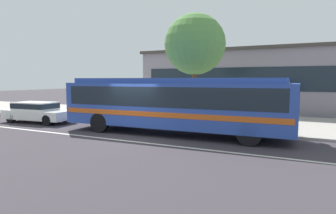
{
  "coord_description": "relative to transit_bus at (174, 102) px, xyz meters",
  "views": [
    {
      "loc": [
        7.59,
        -11.36,
        2.69
      ],
      "look_at": [
        1.01,
        1.94,
        1.3
      ],
      "focal_mm": 31.27,
      "sensor_mm": 36.0,
      "label": 1
    }
  ],
  "objects": [
    {
      "name": "sidewalk_slab",
      "position": [
        -1.5,
        5.35,
        -1.55
      ],
      "size": [
        60.0,
        8.0,
        0.12
      ],
      "primitive_type": "cube",
      "color": "#A49D96",
      "rests_on": "ground_plane"
    },
    {
      "name": "transit_bus",
      "position": [
        0.0,
        0.0,
        0.0
      ],
      "size": [
        11.37,
        2.92,
        2.77
      ],
      "color": "#2A49A6",
      "rests_on": "ground_plane"
    },
    {
      "name": "ground_plane",
      "position": [
        -1.5,
        -1.57,
        -1.61
      ],
      "size": [
        120.0,
        120.0,
        0.0
      ],
      "primitive_type": "plane",
      "color": "#39333A"
    },
    {
      "name": "street_tree_near_stop",
      "position": [
        -0.54,
        4.2,
        3.24
      ],
      "size": [
        3.76,
        3.76,
        6.63
      ],
      "color": "brown",
      "rests_on": "sidewalk_slab"
    },
    {
      "name": "lane_stripe_center",
      "position": [
        -1.5,
        -2.37,
        -1.61
      ],
      "size": [
        56.0,
        0.16,
        0.01
      ],
      "primitive_type": "cube",
      "color": "silver",
      "rests_on": "ground_plane"
    },
    {
      "name": "pedestrian_waiting_near_sign",
      "position": [
        3.01,
        2.56,
        -0.53
      ],
      "size": [
        0.47,
        0.47,
        1.66
      ],
      "color": "navy",
      "rests_on": "sidewalk_slab"
    },
    {
      "name": "bus_stop_sign",
      "position": [
        5.06,
        2.03,
        0.13
      ],
      "size": [
        0.09,
        0.44,
        2.54
      ],
      "color": "gray",
      "rests_on": "sidewalk_slab"
    },
    {
      "name": "station_building",
      "position": [
        3.23,
        13.32,
        1.01
      ],
      "size": [
        22.37,
        7.22,
        5.22
      ],
      "color": "gray",
      "rests_on": "ground_plane"
    },
    {
      "name": "sedan_behind_bus",
      "position": [
        -9.37,
        -0.24,
        -0.89
      ],
      "size": [
        4.57,
        2.09,
        1.29
      ],
      "color": "white",
      "rests_on": "ground_plane"
    },
    {
      "name": "pedestrian_walking_along_curb",
      "position": [
        -1.42,
        3.42,
        -0.49
      ],
      "size": [
        0.44,
        0.44,
        1.7
      ],
      "color": "#21254F",
      "rests_on": "sidewalk_slab"
    }
  ]
}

